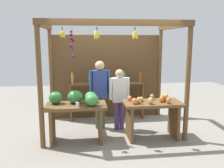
{
  "coord_description": "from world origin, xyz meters",
  "views": [
    {
      "loc": [
        -0.69,
        -5.58,
        2.09
      ],
      "look_at": [
        0.0,
        -0.18,
        1.12
      ],
      "focal_mm": 38.99,
      "sensor_mm": 36.0,
      "label": 1
    }
  ],
  "objects": [
    {
      "name": "fruit_counter_left",
      "position": [
        -0.8,
        -0.66,
        0.73
      ],
      "size": [
        1.24,
        0.67,
        1.08
      ],
      "color": "brown",
      "rests_on": "ground"
    },
    {
      "name": "fruit_counter_right",
      "position": [
        0.81,
        -0.69,
        0.6
      ],
      "size": [
        1.24,
        0.64,
        0.96
      ],
      "color": "brown",
      "rests_on": "ground"
    },
    {
      "name": "ground_plane",
      "position": [
        0.0,
        0.0,
        0.0
      ],
      "size": [
        12.0,
        12.0,
        0.0
      ],
      "primitive_type": "plane",
      "color": "gray",
      "rests_on": "ground"
    },
    {
      "name": "vendor_woman",
      "position": [
        0.19,
        -0.08,
        0.85
      ],
      "size": [
        0.48,
        0.2,
        1.44
      ],
      "rotation": [
        0.0,
        0.0,
        -0.16
      ],
      "color": "#503A77",
      "rests_on": "ground"
    },
    {
      "name": "market_stall",
      "position": [
        -0.01,
        0.43,
        1.44
      ],
      "size": [
        3.07,
        1.93,
        2.49
      ],
      "color": "brown",
      "rests_on": "ground"
    },
    {
      "name": "vendor_man",
      "position": [
        -0.26,
        0.05,
        0.98
      ],
      "size": [
        0.48,
        0.22,
        1.63
      ],
      "rotation": [
        0.0,
        0.0,
        -0.02
      ],
      "color": "#4A5D43",
      "rests_on": "ground"
    },
    {
      "name": "bottle_shelf_unit",
      "position": [
        -0.02,
        0.68,
        0.78
      ],
      "size": [
        1.97,
        0.22,
        1.32
      ],
      "color": "brown",
      "rests_on": "ground"
    }
  ]
}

